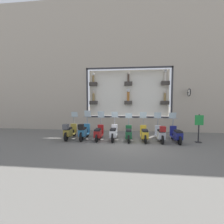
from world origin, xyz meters
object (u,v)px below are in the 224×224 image
Objects in this scene: scooter_green_3 at (129,134)px; shop_sign_post at (199,127)px; scooter_white_4 at (113,133)px; scooter_olive_7 at (69,131)px; scooter_red_5 at (99,133)px; scooter_teal_6 at (84,131)px; scooter_navy_0 at (176,135)px; scooter_yellow_2 at (144,134)px; scooter_silver_1 at (160,134)px.

shop_sign_post reaches higher than scooter_green_3.
shop_sign_post is at bearing -89.59° from scooter_white_4.
scooter_olive_7 is 7.41m from shop_sign_post.
scooter_red_5 is at bearing 89.90° from scooter_green_3.
scooter_olive_7 is (-0.01, 0.89, -0.01)m from scooter_teal_6.
scooter_navy_0 is 1.77m from scooter_yellow_2.
scooter_green_3 is 1.14× the size of shop_sign_post.
scooter_red_5 reaches higher than shop_sign_post.
scooter_silver_1 reaches higher than scooter_green_3.
scooter_red_5 is 5.64m from shop_sign_post.
scooter_red_5 reaches higher than scooter_olive_7.
scooter_navy_0 reaches higher than scooter_green_3.
scooter_navy_0 is 4.44m from scooter_red_5.
scooter_teal_6 is 0.89m from scooter_olive_7.
scooter_yellow_2 reaches higher than scooter_silver_1.
scooter_green_3 is (-0.00, 0.89, -0.01)m from scooter_yellow_2.
scooter_silver_1 is at bearing 92.76° from shop_sign_post.
scooter_red_5 is at bearing 90.30° from scooter_white_4.
scooter_silver_1 reaches higher than scooter_olive_7.
scooter_teal_6 is at bearing 89.84° from scooter_silver_1.
scooter_red_5 is (-0.00, 2.66, -0.01)m from scooter_yellow_2.
scooter_olive_7 is (-0.06, 2.66, 0.04)m from scooter_white_4.
scooter_green_3 is 0.99× the size of scooter_white_4.
scooter_green_3 is 1.77m from scooter_red_5.
scooter_silver_1 is 1.00× the size of scooter_white_4.
scooter_teal_6 reaches higher than scooter_olive_7.
scooter_navy_0 is 0.99× the size of scooter_white_4.
scooter_teal_6 is (-0.05, 1.77, 0.05)m from scooter_white_4.
scooter_green_3 is at bearing 90.62° from shop_sign_post.
scooter_red_5 is at bearing 89.99° from scooter_navy_0.
shop_sign_post is at bearing -87.24° from scooter_silver_1.
scooter_teal_6 is at bearing 93.16° from scooter_red_5.
scooter_white_4 reaches higher than shop_sign_post.
scooter_teal_6 is (0.01, 4.44, 0.02)m from scooter_silver_1.
scooter_navy_0 is at bearing -86.08° from scooter_silver_1.
scooter_white_4 is 1.15× the size of shop_sign_post.
scooter_white_4 is (0.07, 2.66, -0.03)m from scooter_silver_1.
scooter_white_4 is at bearing -88.69° from scooter_olive_7.
scooter_white_4 is 0.89m from scooter_red_5.
scooter_white_4 is 2.66m from scooter_olive_7.
scooter_silver_1 is at bearing -90.16° from scooter_teal_6.
scooter_white_4 is at bearing 89.89° from scooter_yellow_2.
scooter_silver_1 is 0.99× the size of scooter_teal_6.
scooter_silver_1 is 2.66m from scooter_white_4.
scooter_silver_1 is 1.00× the size of scooter_red_5.
scooter_navy_0 is at bearing -89.96° from scooter_green_3.
scooter_yellow_2 is at bearing -89.26° from scooter_olive_7.
scooter_navy_0 reaches higher than scooter_olive_7.
scooter_silver_1 is 1.00× the size of scooter_yellow_2.
scooter_navy_0 is 2.66m from scooter_green_3.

